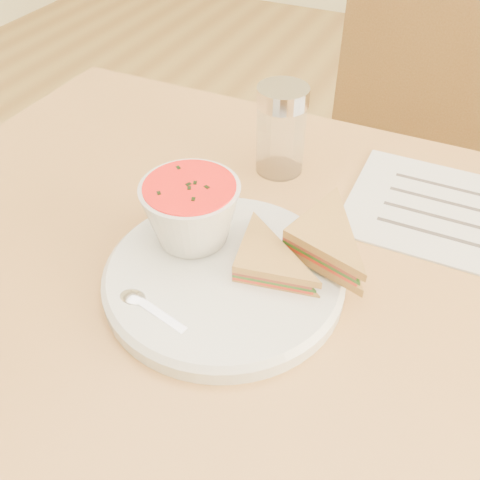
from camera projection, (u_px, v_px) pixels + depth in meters
The scene contains 9 objects.
dining_table at pixel (257, 429), 0.86m from camera, with size 1.00×0.70×0.75m, color olive, non-canonical shape.
chair_far at pixel (371, 210), 1.12m from camera, with size 0.42×0.42×0.95m, color brown, non-canonical shape.
plate at pixel (224, 277), 0.58m from camera, with size 0.26×0.26×0.02m, color silver, non-canonical shape.
soup_bowl at pixel (192, 215), 0.59m from camera, with size 0.11×0.11×0.08m, color silver, non-canonical shape.
sandwich_half_a at pixel (232, 276), 0.55m from camera, with size 0.09×0.09×0.03m, color #AC8A3C, non-canonical shape.
sandwich_half_b at pixel (282, 241), 0.57m from camera, with size 0.10×0.10×0.03m, color #AC8A3C, non-canonical shape.
spoon at pixel (164, 319), 0.52m from camera, with size 0.15×0.03×0.01m, color silver, non-canonical shape.
paper_menu at pixel (460, 215), 0.67m from camera, with size 0.28×0.20×0.00m, color silver, non-canonical shape.
condiment_shaker at pixel (281, 130), 0.71m from camera, with size 0.07×0.07×0.12m, color silver, non-canonical shape.
Camera 1 is at (0.16, -0.41, 1.18)m, focal length 40.00 mm.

